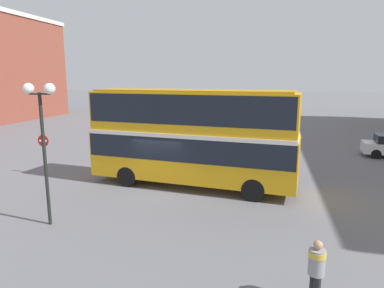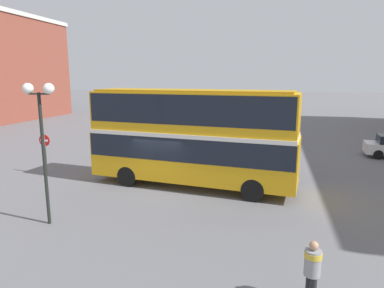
{
  "view_description": "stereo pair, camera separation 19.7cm",
  "coord_description": "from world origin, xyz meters",
  "views": [
    {
      "loc": [
        5.11,
        -15.46,
        5.43
      ],
      "look_at": [
        1.48,
        0.76,
        2.18
      ],
      "focal_mm": 32.0,
      "sensor_mm": 36.0,
      "label": 1
    },
    {
      "loc": [
        5.3,
        -15.42,
        5.43
      ],
      "look_at": [
        1.48,
        0.76,
        2.18
      ],
      "focal_mm": 32.0,
      "sensor_mm": 36.0,
      "label": 2
    }
  ],
  "objects": [
    {
      "name": "pedestrian_foreground",
      "position": [
        6.38,
        -7.58,
        1.02
      ],
      "size": [
        0.51,
        0.51,
        1.67
      ],
      "rotation": [
        0.0,
        0.0,
        3.44
      ],
      "color": "#232328",
      "rests_on": "ground_plane"
    },
    {
      "name": "ground_plane",
      "position": [
        0.0,
        0.0,
        0.0
      ],
      "size": [
        240.0,
        240.0,
        0.0
      ],
      "primitive_type": "plane",
      "color": "slate"
    },
    {
      "name": "double_decker_bus",
      "position": [
        1.48,
        0.76,
        2.77
      ],
      "size": [
        10.43,
        3.68,
        4.84
      ],
      "rotation": [
        0.0,
        0.0,
        -0.12
      ],
      "color": "gold",
      "rests_on": "ground_plane"
    },
    {
      "name": "parked_car_kerb_near",
      "position": [
        -6.45,
        17.36,
        0.73
      ],
      "size": [
        4.4,
        1.89,
        1.44
      ],
      "rotation": [
        0.0,
        0.0,
        3.12
      ],
      "color": "maroon",
      "rests_on": "ground_plane"
    },
    {
      "name": "no_entry_sign",
      "position": [
        -7.06,
        0.97,
        1.56
      ],
      "size": [
        0.67,
        0.08,
        2.29
      ],
      "color": "gray",
      "rests_on": "ground_plane"
    },
    {
      "name": "street_lamp_twin_globe",
      "position": [
        -2.73,
        -4.87,
        4.07
      ],
      "size": [
        1.23,
        0.39,
        5.24
      ],
      "color": "black",
      "rests_on": "ground_plane"
    }
  ]
}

